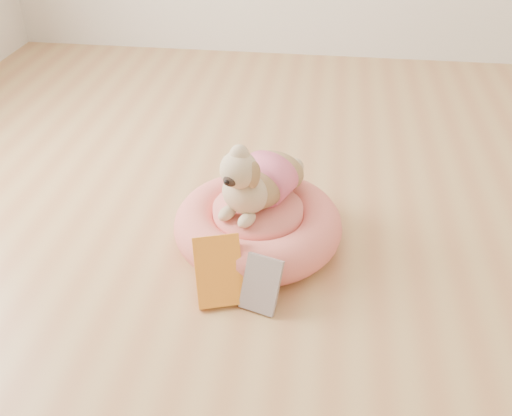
# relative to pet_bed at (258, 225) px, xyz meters

# --- Properties ---
(floor) EXTENTS (4.50, 4.50, 0.00)m
(floor) POSITION_rel_pet_bed_xyz_m (0.14, -0.24, -0.07)
(floor) COLOR #BB804D
(floor) RESTS_ON ground
(pet_bed) EXTENTS (0.60, 0.60, 0.15)m
(pet_bed) POSITION_rel_pet_bed_xyz_m (0.00, 0.00, 0.00)
(pet_bed) COLOR #E86E5A
(pet_bed) RESTS_ON floor
(dog) EXTENTS (0.40, 0.46, 0.28)m
(dog) POSITION_rel_pet_bed_xyz_m (-0.01, 0.02, 0.22)
(dog) COLOR olive
(dog) RESTS_ON pet_bed
(book_yellow) EXTENTS (0.19, 0.19, 0.20)m
(book_yellow) POSITION_rel_pet_bed_xyz_m (-0.09, -0.29, 0.03)
(book_yellow) COLOR yellow
(book_yellow) RESTS_ON floor
(book_white) EXTENTS (0.14, 0.12, 0.17)m
(book_white) POSITION_rel_pet_bed_xyz_m (0.05, -0.32, 0.01)
(book_white) COLOR white
(book_white) RESTS_ON floor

